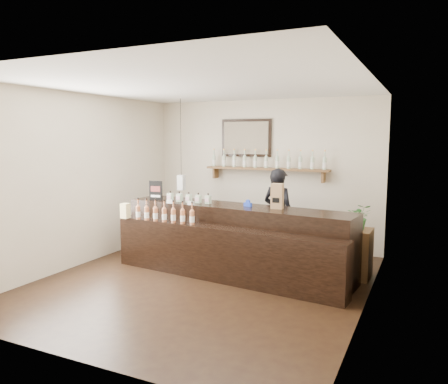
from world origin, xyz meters
TOP-DOWN VIEW (x-y plane):
  - ground at (0.00, 0.00)m, footprint 5.00×5.00m
  - room_shell at (0.00, 0.00)m, footprint 5.00×5.00m
  - back_wall_decor at (-0.15, 2.37)m, footprint 2.66×0.96m
  - counter at (0.20, 0.56)m, footprint 3.78×1.38m
  - promo_sign at (-1.24, 0.66)m, footprint 0.23×0.06m
  - paper_bag at (0.88, 0.69)m, footprint 0.18×0.14m
  - tape_dispenser at (0.42, 0.69)m, footprint 0.13×0.07m
  - side_cabinet at (2.00, 1.19)m, footprint 0.38×0.51m
  - potted_plant at (2.00, 1.19)m, footprint 0.39×0.35m
  - shopkeeper at (0.62, 1.55)m, footprint 0.75×0.60m

SIDE VIEW (x-z plane):
  - ground at x=0.00m, z-range 0.00..0.00m
  - side_cabinet at x=2.00m, z-range 0.00..0.73m
  - counter at x=0.20m, z-range -0.12..1.10m
  - shopkeeper at x=0.62m, z-range 0.00..1.79m
  - potted_plant at x=2.00m, z-range 0.73..1.12m
  - tape_dispenser at x=0.42m, z-range 1.03..1.14m
  - promo_sign at x=-1.24m, z-range 1.04..1.37m
  - paper_bag at x=0.88m, z-range 1.04..1.41m
  - room_shell at x=0.00m, z-range -0.80..4.20m
  - back_wall_decor at x=-0.15m, z-range 0.91..2.60m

